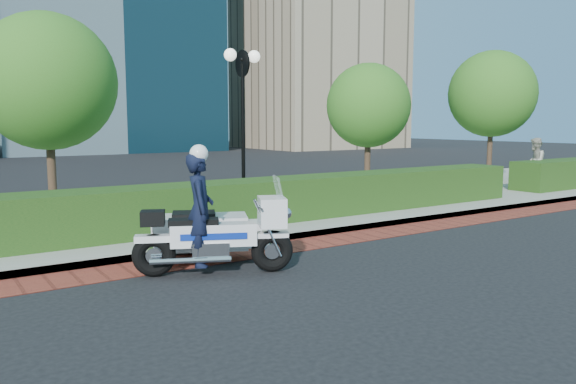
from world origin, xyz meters
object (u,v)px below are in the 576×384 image
tree_c (368,106)px  pedestrian (535,162)px  police_motorcycle (207,226)px  lamppost (243,104)px  tree_d (492,94)px  tree_b (47,82)px

tree_c → pedestrian: size_ratio=2.40×
police_motorcycle → pedestrian: size_ratio=1.39×
lamppost → tree_c: bearing=13.3°
tree_d → pedestrian: tree_d is taller
tree_b → tree_d: tree_d is taller
tree_b → tree_d: 16.50m
lamppost → tree_b: 4.71m
police_motorcycle → tree_d: bearing=44.9°
tree_b → police_motorcycle: 6.39m
tree_c → lamppost: bearing=-166.7°
tree_b → pedestrian: tree_b is taller
lamppost → pedestrian: lamppost is taller
lamppost → police_motorcycle: (-3.15, -4.33, -2.22)m
tree_c → tree_d: tree_d is taller
tree_d → pedestrian: size_ratio=2.88×
police_motorcycle → lamppost: bearing=78.5°
lamppost → tree_c: (5.50, 1.30, 0.09)m
tree_b → pedestrian: (16.17, -2.20, -2.39)m
tree_d → pedestrian: (-0.33, -2.20, -2.56)m
lamppost → pedestrian: size_ratio=2.34×
police_motorcycle → pedestrian: police_motorcycle is taller
lamppost → tree_b: bearing=163.9°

